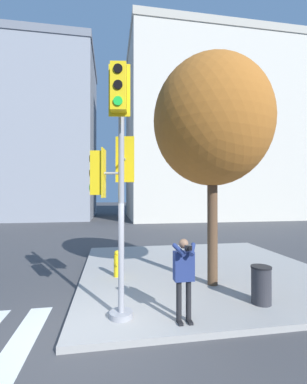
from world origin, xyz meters
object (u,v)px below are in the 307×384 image
object	(u,v)px
person_photographer	(184,272)
trash_bin	(261,285)
traffic_signal_pole	(117,167)
fire_hydrant	(117,264)
street_tree	(212,122)

from	to	relation	value
person_photographer	trash_bin	size ratio (longest dim) A/B	1.91
traffic_signal_pole	fire_hydrant	bearing A→B (deg)	88.38
person_photographer	fire_hydrant	world-z (taller)	person_photographer
person_photographer	trash_bin	bearing A→B (deg)	14.70
traffic_signal_pole	fire_hydrant	size ratio (longest dim) A/B	6.55
traffic_signal_pole	street_tree	world-z (taller)	street_tree
street_tree	fire_hydrant	distance (m)	5.11
trash_bin	person_photographer	bearing A→B (deg)	-165.30
traffic_signal_pole	fire_hydrant	distance (m)	3.81
person_photographer	street_tree	bearing A→B (deg)	53.86
person_photographer	trash_bin	distance (m)	2.17
street_tree	person_photographer	bearing A→B (deg)	-126.14
traffic_signal_pole	fire_hydrant	xyz separation A→B (m)	(0.08, 2.66, -2.73)
traffic_signal_pole	trash_bin	world-z (taller)	traffic_signal_pole
street_tree	fire_hydrant	world-z (taller)	street_tree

